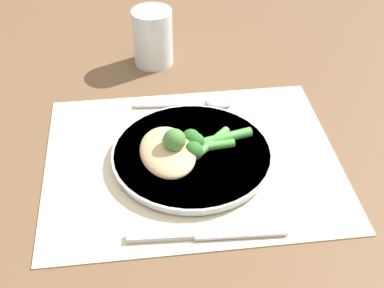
{
  "coord_description": "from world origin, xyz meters",
  "views": [
    {
      "loc": [
        0.07,
        0.6,
        0.54
      ],
      "look_at": [
        0.0,
        0.0,
        0.03
      ],
      "focal_mm": 50.0,
      "sensor_mm": 36.0,
      "label": 1
    }
  ],
  "objects_px": {
    "chicken_fillet": "(168,152)",
    "broccoli_stalk_left": "(199,149)",
    "plate": "(192,155)",
    "knife": "(205,233)",
    "broccoli_stalk_front": "(201,141)",
    "spoon": "(208,102)",
    "water_glass": "(153,37)",
    "broccoli_stalk_right": "(178,146)"
  },
  "relations": [
    {
      "from": "plate",
      "to": "spoon",
      "type": "xyz_separation_m",
      "value": [
        -0.04,
        -0.14,
        -0.0
      ]
    },
    {
      "from": "chicken_fillet",
      "to": "broccoli_stalk_left",
      "type": "bearing_deg",
      "value": -175.72
    },
    {
      "from": "broccoli_stalk_front",
      "to": "spoon",
      "type": "height_order",
      "value": "broccoli_stalk_front"
    },
    {
      "from": "broccoli_stalk_right",
      "to": "broccoli_stalk_left",
      "type": "distance_m",
      "value": 0.03
    },
    {
      "from": "chicken_fillet",
      "to": "water_glass",
      "type": "height_order",
      "value": "water_glass"
    },
    {
      "from": "chicken_fillet",
      "to": "broccoli_stalk_front",
      "type": "height_order",
      "value": "broccoli_stalk_front"
    },
    {
      "from": "broccoli_stalk_right",
      "to": "water_glass",
      "type": "relative_size",
      "value": 1.13
    },
    {
      "from": "knife",
      "to": "water_glass",
      "type": "xyz_separation_m",
      "value": [
        0.04,
        -0.44,
        0.05
      ]
    },
    {
      "from": "plate",
      "to": "broccoli_stalk_right",
      "type": "relative_size",
      "value": 2.01
    },
    {
      "from": "broccoli_stalk_right",
      "to": "water_glass",
      "type": "bearing_deg",
      "value": -2.56
    },
    {
      "from": "plate",
      "to": "knife",
      "type": "xyz_separation_m",
      "value": [
        0.0,
        0.15,
        -0.01
      ]
    },
    {
      "from": "broccoli_stalk_right",
      "to": "knife",
      "type": "bearing_deg",
      "value": -179.03
    },
    {
      "from": "broccoli_stalk_front",
      "to": "water_glass",
      "type": "xyz_separation_m",
      "value": [
        0.05,
        -0.28,
        0.02
      ]
    },
    {
      "from": "broccoli_stalk_left",
      "to": "water_glass",
      "type": "relative_size",
      "value": 0.77
    },
    {
      "from": "broccoli_stalk_left",
      "to": "knife",
      "type": "relative_size",
      "value": 0.39
    },
    {
      "from": "broccoli_stalk_right",
      "to": "broccoli_stalk_left",
      "type": "height_order",
      "value": "same"
    },
    {
      "from": "chicken_fillet",
      "to": "broccoli_stalk_front",
      "type": "bearing_deg",
      "value": -157.01
    },
    {
      "from": "plate",
      "to": "chicken_fillet",
      "type": "relative_size",
      "value": 1.94
    },
    {
      "from": "broccoli_stalk_right",
      "to": "broccoli_stalk_left",
      "type": "bearing_deg",
      "value": -115.91
    },
    {
      "from": "broccoli_stalk_left",
      "to": "broccoli_stalk_right",
      "type": "bearing_deg",
      "value": 25.87
    },
    {
      "from": "plate",
      "to": "knife",
      "type": "distance_m",
      "value": 0.15
    },
    {
      "from": "knife",
      "to": "spoon",
      "type": "height_order",
      "value": "spoon"
    },
    {
      "from": "broccoli_stalk_left",
      "to": "water_glass",
      "type": "height_order",
      "value": "water_glass"
    },
    {
      "from": "broccoli_stalk_left",
      "to": "chicken_fillet",
      "type": "bearing_deg",
      "value": 50.06
    },
    {
      "from": "spoon",
      "to": "water_glass",
      "type": "height_order",
      "value": "water_glass"
    },
    {
      "from": "broccoli_stalk_right",
      "to": "knife",
      "type": "xyz_separation_m",
      "value": [
        -0.02,
        0.15,
        -0.02
      ]
    },
    {
      "from": "broccoli_stalk_front",
      "to": "broccoli_stalk_right",
      "type": "bearing_deg",
      "value": 88.79
    },
    {
      "from": "plate",
      "to": "chicken_fillet",
      "type": "distance_m",
      "value": 0.04
    },
    {
      "from": "knife",
      "to": "spoon",
      "type": "xyz_separation_m",
      "value": [
        -0.05,
        -0.29,
        0.0
      ]
    },
    {
      "from": "broccoli_stalk_left",
      "to": "plate",
      "type": "bearing_deg",
      "value": 6.66
    },
    {
      "from": "broccoli_stalk_left",
      "to": "spoon",
      "type": "relative_size",
      "value": 0.48
    },
    {
      "from": "spoon",
      "to": "broccoli_stalk_left",
      "type": "bearing_deg",
      "value": -8.41
    },
    {
      "from": "broccoli_stalk_front",
      "to": "water_glass",
      "type": "height_order",
      "value": "water_glass"
    },
    {
      "from": "chicken_fillet",
      "to": "spoon",
      "type": "bearing_deg",
      "value": -118.73
    },
    {
      "from": "broccoli_stalk_left",
      "to": "spoon",
      "type": "bearing_deg",
      "value": -57.59
    },
    {
      "from": "plate",
      "to": "water_glass",
      "type": "height_order",
      "value": "water_glass"
    },
    {
      "from": "broccoli_stalk_front",
      "to": "spoon",
      "type": "distance_m",
      "value": 0.13
    },
    {
      "from": "broccoli_stalk_right",
      "to": "water_glass",
      "type": "xyz_separation_m",
      "value": [
        0.02,
        -0.29,
        0.02
      ]
    },
    {
      "from": "chicken_fillet",
      "to": "knife",
      "type": "relative_size",
      "value": 0.59
    },
    {
      "from": "plate",
      "to": "spoon",
      "type": "relative_size",
      "value": 1.42
    },
    {
      "from": "plate",
      "to": "chicken_fillet",
      "type": "height_order",
      "value": "chicken_fillet"
    },
    {
      "from": "broccoli_stalk_front",
      "to": "broccoli_stalk_left",
      "type": "bearing_deg",
      "value": 151.98
    }
  ]
}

